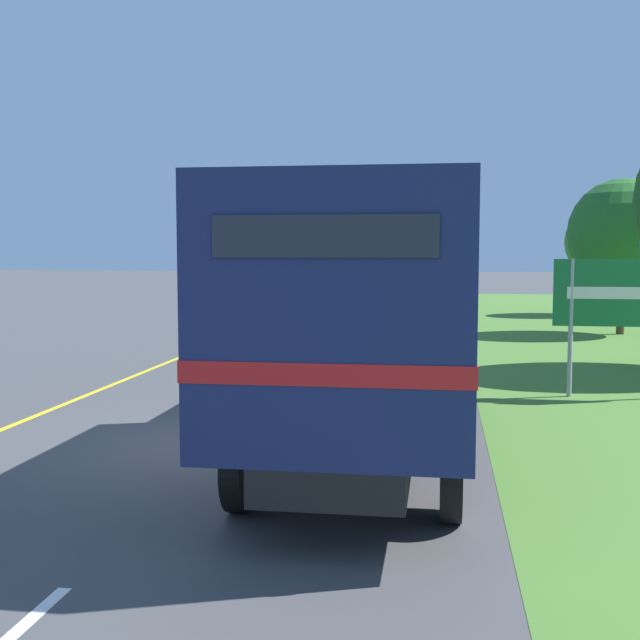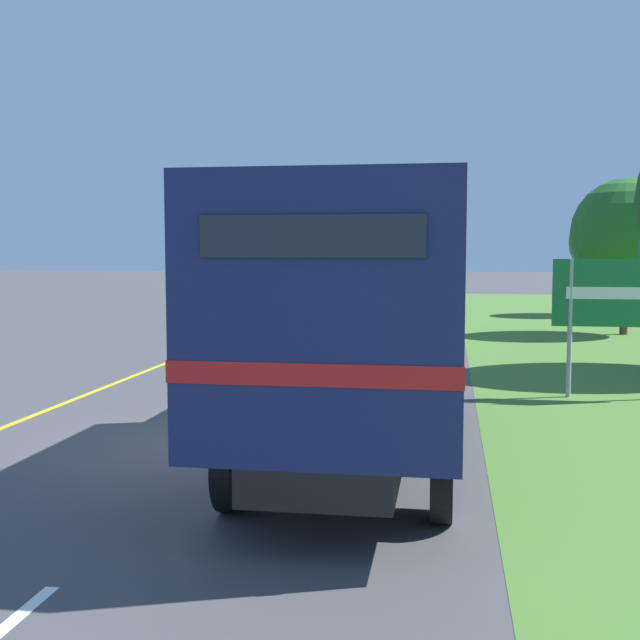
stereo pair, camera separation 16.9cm
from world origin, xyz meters
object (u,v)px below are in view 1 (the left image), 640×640
roadside_tree_far (603,242)px  highway_sign (617,297)px  horse_trailer_truck (367,312)px  lead_car_white (282,310)px  roadside_tree_mid (623,233)px

roadside_tree_far → highway_sign: bearing=-100.0°
horse_trailer_truck → roadside_tree_far: size_ratio=1.79×
lead_car_white → highway_sign: 12.57m
lead_car_white → roadside_tree_far: bearing=43.4°
highway_sign → lead_car_white: bearing=131.5°
roadside_tree_far → lead_car_white: bearing=-136.6°
horse_trailer_truck → highway_sign: 6.54m
horse_trailer_truck → roadside_tree_far: bearing=72.9°
lead_car_white → roadside_tree_far: 16.56m
lead_car_white → highway_sign: (8.30, -9.39, 1.00)m
lead_car_white → roadside_tree_mid: roadside_tree_mid is taller
horse_trailer_truck → roadside_tree_mid: (6.92, 17.16, 1.39)m
highway_sign → horse_trailer_truck: bearing=-130.5°
lead_car_white → highway_sign: bearing=-48.5°
roadside_tree_mid → roadside_tree_far: bearing=83.5°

